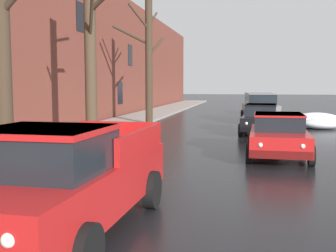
% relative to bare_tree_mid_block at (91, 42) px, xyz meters
% --- Properties ---
extents(left_sidewalk_slab, '(3.06, 80.00, 0.13)m').
position_rel_bare_tree_mid_block_xyz_m(left_sidewalk_slab, '(-1.84, 3.10, -3.81)').
color(left_sidewalk_slab, gray).
rests_on(left_sidewalk_slab, ground).
extents(brick_townhouse_facade, '(0.63, 80.00, 8.77)m').
position_rel_bare_tree_mid_block_xyz_m(brick_townhouse_facade, '(-3.87, 3.11, 0.51)').
color(brick_townhouse_facade, brown).
rests_on(brick_townhouse_facade, ground).
extents(snow_bank_along_left_kerb, '(2.51, 1.50, 0.82)m').
position_rel_bare_tree_mid_block_xyz_m(snow_bank_along_left_kerb, '(9.19, 9.57, -3.47)').
color(snow_bank_along_left_kerb, white).
rests_on(snow_bank_along_left_kerb, ground).
extents(snow_bank_mid_block_left, '(2.94, 1.37, 0.63)m').
position_rel_bare_tree_mid_block_xyz_m(snow_bank_mid_block_left, '(0.43, -3.38, -3.56)').
color(snow_bank_mid_block_left, white).
rests_on(snow_bank_mid_block_left, ground).
extents(snow_bank_near_corner_right, '(2.02, 1.07, 0.58)m').
position_rel_bare_tree_mid_block_xyz_m(snow_bank_near_corner_right, '(9.30, 8.72, -3.58)').
color(snow_bank_near_corner_right, white).
rests_on(snow_bank_near_corner_right, ground).
extents(bare_tree_mid_block, '(2.67, 3.11, 7.55)m').
position_rel_bare_tree_mid_block_xyz_m(bare_tree_mid_block, '(0.00, 0.00, 0.00)').
color(bare_tree_mid_block, '#423323').
rests_on(bare_tree_mid_block, ground).
extents(bare_tree_far_down_block, '(2.69, 2.88, 7.25)m').
position_rel_bare_tree_mid_block_xyz_m(bare_tree_far_down_block, '(-0.09, 8.86, -0.01)').
color(bare_tree_far_down_block, '#382B1E').
rests_on(bare_tree_far_down_block, ground).
extents(pickup_truck_red_approaching_near_lane, '(2.26, 5.23, 1.76)m').
position_rel_bare_tree_mid_block_xyz_m(pickup_truck_red_approaching_near_lane, '(2.82, -8.40, -2.99)').
color(pickup_truck_red_approaching_near_lane, red).
rests_on(pickup_truck_red_approaching_near_lane, ground).
extents(sedan_red_parked_kerbside_close, '(2.02, 4.08, 1.42)m').
position_rel_bare_tree_mid_block_xyz_m(sedan_red_parked_kerbside_close, '(6.54, -0.54, -3.12)').
color(sedan_red_parked_kerbside_close, red).
rests_on(sedan_red_parked_kerbside_close, ground).
extents(sedan_black_parked_kerbside_mid, '(2.01, 4.10, 1.42)m').
position_rel_bare_tree_mid_block_xyz_m(sedan_black_parked_kerbside_mid, '(6.12, 5.88, -3.12)').
color(sedan_black_parked_kerbside_mid, black).
rests_on(sedan_black_parked_kerbside_mid, ground).
extents(suv_grey_parked_far_down_block, '(2.40, 4.95, 1.82)m').
position_rel_bare_tree_mid_block_xyz_m(suv_grey_parked_far_down_block, '(6.19, 12.12, -2.88)').
color(suv_grey_parked_far_down_block, slate).
rests_on(suv_grey_parked_far_down_block, ground).
extents(sedan_darkblue_queued_behind_truck, '(2.30, 4.47, 1.42)m').
position_rel_bare_tree_mid_block_xyz_m(sedan_darkblue_queued_behind_truck, '(6.47, 18.94, -3.12)').
color(sedan_darkblue_queued_behind_truck, navy).
rests_on(sedan_darkblue_queued_behind_truck, ground).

